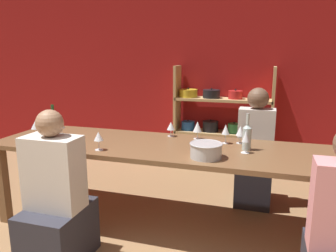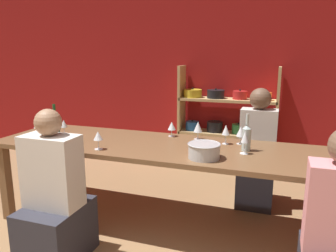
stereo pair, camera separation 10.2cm
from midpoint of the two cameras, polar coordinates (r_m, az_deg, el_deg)
wall_back_red at (r=4.66m, az=5.74°, el=10.00°), size 8.80×0.06×2.70m
shelf_unit at (r=4.52m, az=8.34°, el=-0.21°), size 1.31×0.30×1.39m
dining_table at (r=2.87m, az=-1.60°, el=-4.84°), size 3.07×0.87×0.77m
mixing_bowl at (r=2.51m, az=5.48°, el=-4.15°), size 0.25×0.25×0.12m
wine_bottle_green at (r=3.12m, az=-20.15°, el=-0.12°), size 0.08×0.08×0.34m
wine_bottle_dark at (r=2.75m, az=12.55°, el=-1.76°), size 0.07×0.07×0.31m
wine_glass_empty_a at (r=3.35m, az=-22.92°, el=0.08°), size 0.08×0.08×0.16m
wine_glass_white_a at (r=3.38m, az=-18.88°, el=0.17°), size 0.07×0.07×0.14m
wine_glass_red_a at (r=2.75m, az=-13.04°, el=-1.88°), size 0.08×0.08×0.15m
wine_glass_red_b at (r=3.03m, az=4.20°, el=-0.22°), size 0.08×0.08×0.17m
wine_glass_white_c at (r=2.66m, az=12.35°, el=-1.92°), size 0.07×0.07×0.19m
wine_glass_white_d at (r=3.13m, az=-0.40°, el=-0.07°), size 0.08×0.08×0.14m
wine_glass_red_c at (r=2.94m, az=11.53°, el=-0.92°), size 0.08×0.08×0.16m
wine_glass_red_d at (r=2.91m, az=9.03°, el=-0.72°), size 0.07×0.07×0.17m
person_near_a at (r=2.64m, az=-19.93°, el=-13.46°), size 0.41×0.51×1.17m
person_far_a at (r=3.52m, az=14.02°, el=-5.89°), size 0.36×0.45×1.22m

